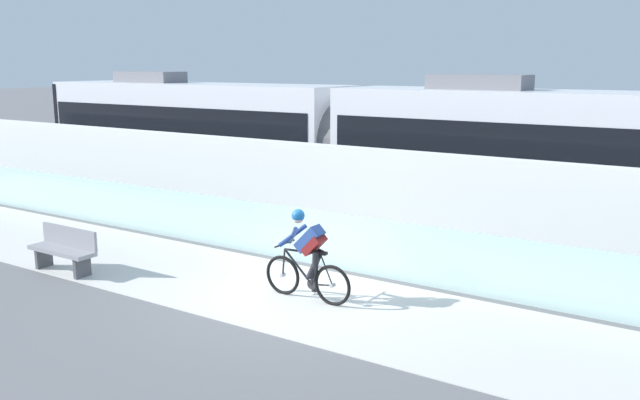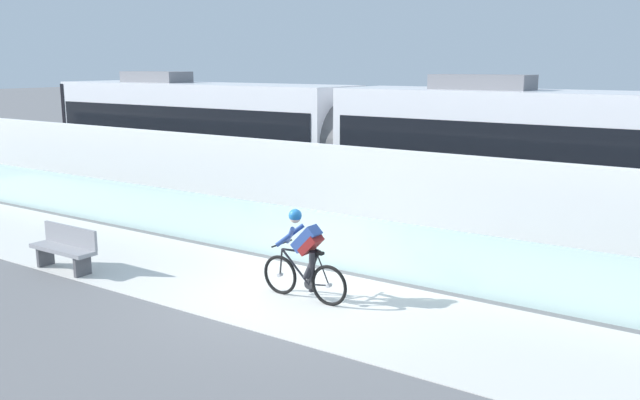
# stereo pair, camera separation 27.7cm
# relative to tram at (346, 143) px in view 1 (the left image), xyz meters

# --- Properties ---
(ground_plane) EXTENTS (200.00, 200.00, 0.00)m
(ground_plane) POSITION_rel_tram_xyz_m (2.99, -6.85, -1.89)
(ground_plane) COLOR slate
(bike_path_deck) EXTENTS (32.00, 3.20, 0.01)m
(bike_path_deck) POSITION_rel_tram_xyz_m (2.99, -6.85, -1.89)
(bike_path_deck) COLOR silver
(bike_path_deck) RESTS_ON ground
(glass_parapet) EXTENTS (32.00, 0.05, 1.14)m
(glass_parapet) POSITION_rel_tram_xyz_m (2.99, -5.00, -1.32)
(glass_parapet) COLOR silver
(glass_parapet) RESTS_ON ground
(concrete_barrier_wall) EXTENTS (32.00, 0.36, 2.24)m
(concrete_barrier_wall) POSITION_rel_tram_xyz_m (2.99, -3.20, -0.77)
(concrete_barrier_wall) COLOR white
(concrete_barrier_wall) RESTS_ON ground
(tram_rail_near) EXTENTS (32.00, 0.08, 0.01)m
(tram_rail_near) POSITION_rel_tram_xyz_m (2.99, -0.72, -1.89)
(tram_rail_near) COLOR #595654
(tram_rail_near) RESTS_ON ground
(tram_rail_far) EXTENTS (32.00, 0.08, 0.01)m
(tram_rail_far) POSITION_rel_tram_xyz_m (2.99, 0.72, -1.89)
(tram_rail_far) COLOR #595654
(tram_rail_far) RESTS_ON ground
(tram) EXTENTS (22.56, 2.54, 3.81)m
(tram) POSITION_rel_tram_xyz_m (0.00, 0.00, 0.00)
(tram) COLOR silver
(tram) RESTS_ON ground
(cyclist_on_bike) EXTENTS (1.77, 0.58, 1.61)m
(cyclist_on_bike) POSITION_rel_tram_xyz_m (3.34, -6.85, -1.11)
(cyclist_on_bike) COLOR black
(cyclist_on_bike) RESTS_ON ground
(bench) EXTENTS (1.60, 0.45, 0.89)m
(bench) POSITION_rel_tram_xyz_m (-1.61, -8.14, -1.41)
(bench) COLOR gray
(bench) RESTS_ON ground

